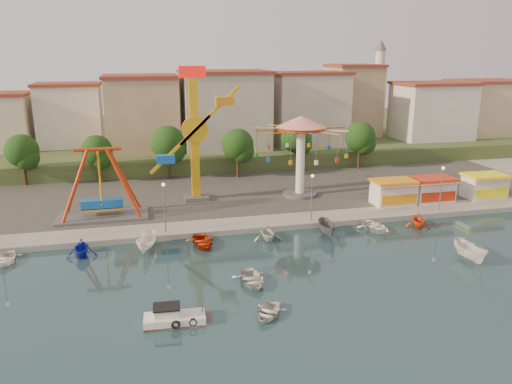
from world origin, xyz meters
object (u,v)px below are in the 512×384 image
object	(u,v)px
wave_swinger	(301,138)
kamikaze_tower	(198,138)
pirate_ship_ride	(100,185)
skiff	(470,252)
rowboat_a	(252,279)
cabin_motorboat	(173,318)

from	to	relation	value
wave_swinger	kamikaze_tower	bearing A→B (deg)	175.23
pirate_ship_ride	kamikaze_tower	xyz separation A→B (m)	(11.55, 4.33, 4.05)
skiff	rowboat_a	bearing A→B (deg)	-179.07
cabin_motorboat	wave_swinger	bearing A→B (deg)	59.40
pirate_ship_ride	rowboat_a	size ratio (longest dim) A/B	2.49
pirate_ship_ride	kamikaze_tower	bearing A→B (deg)	20.56
cabin_motorboat	rowboat_a	world-z (taller)	cabin_motorboat
kamikaze_tower	wave_swinger	distance (m)	13.01
pirate_ship_ride	skiff	world-z (taller)	pirate_ship_ride
pirate_ship_ride	rowboat_a	world-z (taller)	pirate_ship_ride
pirate_ship_ride	rowboat_a	xyz separation A→B (m)	(12.94, -19.26, -3.98)
wave_swinger	skiff	bearing A→B (deg)	-67.84
rowboat_a	skiff	bearing A→B (deg)	-3.17
wave_swinger	cabin_motorboat	distance (m)	33.98
skiff	pirate_ship_ride	bearing A→B (deg)	151.15
wave_swinger	skiff	distance (m)	25.39
cabin_motorboat	skiff	size ratio (longest dim) A/B	1.01
kamikaze_tower	skiff	distance (m)	33.23
rowboat_a	wave_swinger	bearing A→B (deg)	59.61
wave_swinger	cabin_motorboat	world-z (taller)	wave_swinger
cabin_motorboat	rowboat_a	bearing A→B (deg)	38.81
pirate_ship_ride	cabin_motorboat	world-z (taller)	pirate_ship_ride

